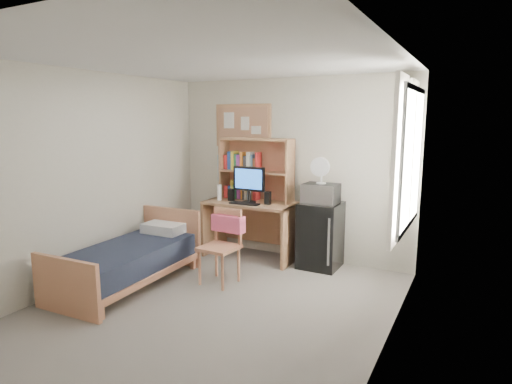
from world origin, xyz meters
The scene contains 26 objects.
floor centered at (0.00, 0.00, -0.01)m, with size 3.60×4.20×0.02m, color gray.
ceiling centered at (0.00, 0.00, 2.60)m, with size 3.60×4.20×0.02m, color white.
wall_back centered at (0.00, 2.10, 1.30)m, with size 3.60×0.04×2.60m, color beige.
wall_front centered at (0.00, -2.10, 1.30)m, with size 3.60×0.04×2.60m, color beige.
wall_left centered at (-1.80, 0.00, 1.30)m, with size 0.04×4.20×2.60m, color beige.
wall_right centered at (1.80, 0.00, 1.30)m, with size 0.04×4.20×2.60m, color beige.
window_unit centered at (1.75, 1.20, 1.60)m, with size 0.10×1.40×1.70m, color white.
curtain_left centered at (1.72, 0.80, 1.60)m, with size 0.04×0.55×1.70m, color white.
curtain_right centered at (1.72, 1.60, 1.60)m, with size 0.04×0.55×1.70m, color white.
bulletin_board centered at (-0.78, 2.08, 1.92)m, with size 0.94×0.03×0.64m, color tan.
poster_wave centered at (-1.10, 2.09, 1.25)m, with size 0.30×0.01×0.42m, color #2968A4.
poster_japan centered at (-1.10, 2.09, 0.78)m, with size 0.28×0.01×0.36m, color red.
desk centered at (-0.46, 1.75, 0.42)m, with size 1.33×0.66×0.83m, color tan.
desk_chair centered at (-0.32, 0.66, 0.47)m, with size 0.47×0.47×0.93m, color tan.
mini_fridge centered at (0.58, 1.81, 0.45)m, with size 0.53×0.53×0.90m, color black.
bed centered at (-1.28, 0.08, 0.24)m, with size 0.88×1.77×0.49m, color #1A1F2F.
hutch centered at (-0.46, 1.90, 1.29)m, with size 1.12×0.28×0.91m, color tan.
monitor centered at (-0.46, 1.69, 1.09)m, with size 0.49×0.04×0.52m, color black.
keyboard centered at (-0.46, 1.55, 0.84)m, with size 0.43×0.14×0.02m, color black.
speaker_left centered at (-0.76, 1.69, 0.92)m, with size 0.07×0.07×0.18m, color black.
speaker_right centered at (-0.16, 1.69, 0.92)m, with size 0.08×0.08×0.18m, color black.
water_bottle centered at (-0.94, 1.65, 0.95)m, with size 0.07×0.07×0.23m, color white.
hoodie centered at (-0.31, 0.86, 0.72)m, with size 0.44×0.13×0.21m, color #FF6187.
microwave centered at (0.58, 1.79, 1.03)m, with size 0.45×0.34×0.26m, color #B5B5BA.
desk_fan centered at (0.58, 1.79, 1.32)m, with size 0.25×0.25×0.32m, color white.
pillow centered at (-1.31, 0.83, 0.55)m, with size 0.54×0.38×0.13m, color white.
Camera 1 is at (2.45, -3.60, 2.02)m, focal length 30.00 mm.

